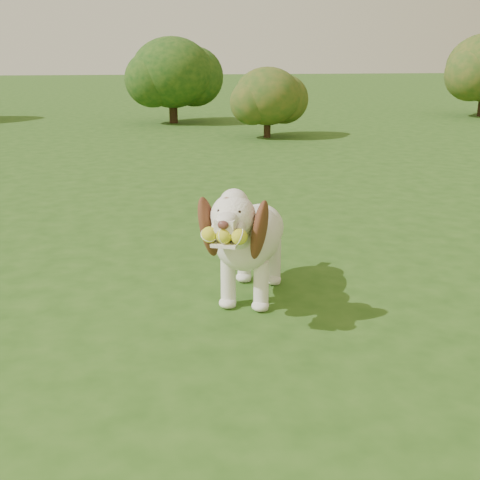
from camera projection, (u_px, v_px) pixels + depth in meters
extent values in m
plane|color=#264C15|center=(314.00, 266.00, 4.32)|extent=(80.00, 80.00, 0.00)
ellipsoid|color=white|center=(253.00, 236.00, 3.72)|extent=(0.56, 0.74, 0.35)
ellipsoid|color=white|center=(244.00, 242.00, 3.47)|extent=(0.44, 0.44, 0.34)
ellipsoid|color=white|center=(260.00, 227.00, 3.93)|extent=(0.40, 0.40, 0.31)
cylinder|color=white|center=(239.00, 233.00, 3.32)|extent=(0.27, 0.32, 0.27)
sphere|color=white|center=(233.00, 216.00, 3.16)|extent=(0.31, 0.31, 0.24)
sphere|color=white|center=(234.00, 203.00, 3.16)|extent=(0.20, 0.20, 0.16)
cube|color=white|center=(227.00, 224.00, 3.04)|extent=(0.15, 0.17, 0.07)
ellipsoid|color=#592D28|center=(223.00, 225.00, 2.97)|extent=(0.07, 0.06, 0.04)
cube|color=white|center=(226.00, 243.00, 3.05)|extent=(0.18, 0.19, 0.02)
ellipsoid|color=brown|center=(208.00, 227.00, 3.23)|extent=(0.20, 0.22, 0.37)
ellipsoid|color=brown|center=(259.00, 230.00, 3.16)|extent=(0.18, 0.26, 0.37)
cylinder|color=white|center=(264.00, 216.00, 4.05)|extent=(0.12, 0.18, 0.13)
cylinder|color=white|center=(228.00, 283.00, 3.59)|extent=(0.12, 0.12, 0.30)
cylinder|color=white|center=(261.00, 285.00, 3.55)|extent=(0.12, 0.12, 0.30)
cylinder|color=white|center=(244.00, 259.00, 4.00)|extent=(0.12, 0.12, 0.30)
cylinder|color=white|center=(274.00, 261.00, 3.96)|extent=(0.12, 0.12, 0.30)
sphere|color=gold|center=(209.00, 235.00, 3.02)|extent=(0.11, 0.11, 0.08)
sphere|color=gold|center=(224.00, 236.00, 3.00)|extent=(0.11, 0.11, 0.08)
sphere|color=gold|center=(239.00, 237.00, 2.99)|extent=(0.11, 0.11, 0.08)
cylinder|color=#382314|center=(267.00, 126.00, 10.80)|extent=(0.12, 0.12, 0.40)
ellipsoid|color=#143F13|center=(268.00, 96.00, 10.64)|extent=(1.19, 1.19, 1.01)
cylinder|color=#382314|center=(173.00, 109.00, 13.00)|extent=(0.18, 0.18, 0.58)
ellipsoid|color=#143F13|center=(172.00, 72.00, 12.77)|extent=(1.74, 1.74, 1.48)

